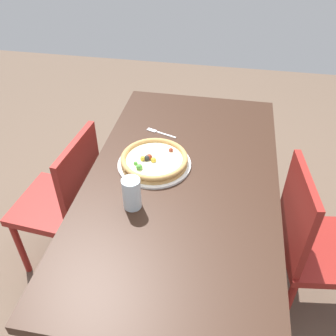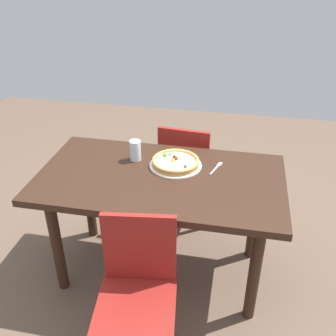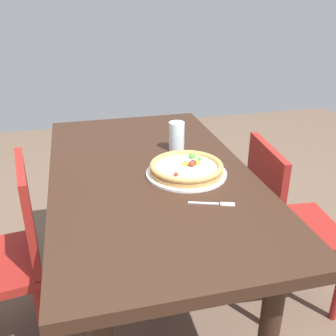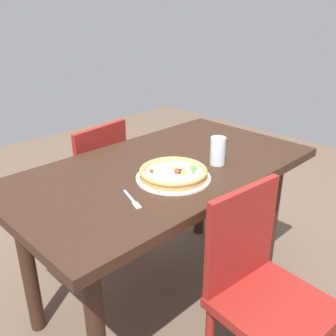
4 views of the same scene
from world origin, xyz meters
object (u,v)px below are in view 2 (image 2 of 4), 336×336
pizza (176,162)px  fork (217,167)px  chair_far (186,169)px  plate (176,165)px  dining_table (160,190)px  drinking_glass (135,150)px  chair_near (137,290)px

pizza → fork: size_ratio=1.88×
chair_far → plate: bearing=-85.1°
dining_table → drinking_glass: 0.31m
chair_near → chair_far: same height
chair_near → drinking_glass: 0.90m
pizza → drinking_glass: (-0.27, 0.03, 0.04)m
chair_near → fork: size_ratio=5.34×
dining_table → chair_near: (0.01, -0.63, -0.20)m
chair_near → drinking_glass: size_ratio=6.39×
fork → dining_table: bearing=136.2°
dining_table → drinking_glass: bearing=139.8°
dining_table → pizza: (0.07, 0.14, 0.13)m
chair_far → pizza: (-0.00, -0.49, 0.34)m
pizza → plate: bearing=-52.6°
chair_far → plate: size_ratio=2.59×
pizza → dining_table: bearing=-116.7°
dining_table → chair_far: size_ratio=1.74×
chair_near → pizza: bearing=-101.9°
pizza → fork: bearing=6.8°
chair_far → fork: (0.26, -0.46, 0.31)m
fork → drinking_glass: bearing=109.1°
plate → pizza: pizza is taller
plate → chair_far: bearing=89.7°
dining_table → pizza: 0.21m
chair_near → fork: (0.32, 0.79, 0.31)m
dining_table → chair_near: size_ratio=1.74×
chair_far → pizza: 0.59m
dining_table → chair_near: chair_near is taller
drinking_glass → dining_table: bearing=-40.2°
chair_near → dining_table: bearing=-96.5°
dining_table → chair_far: bearing=83.4°
drinking_glass → chair_near: bearing=-75.1°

